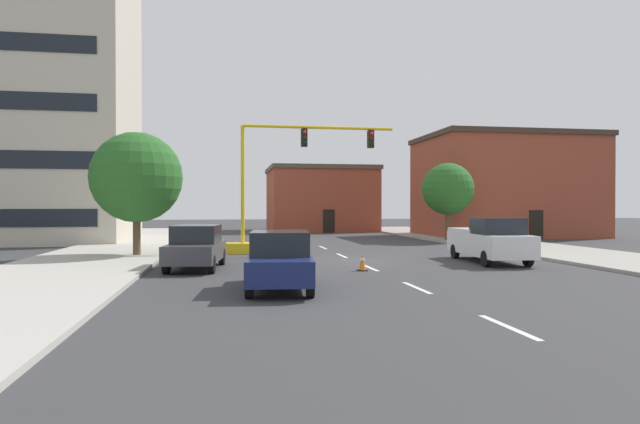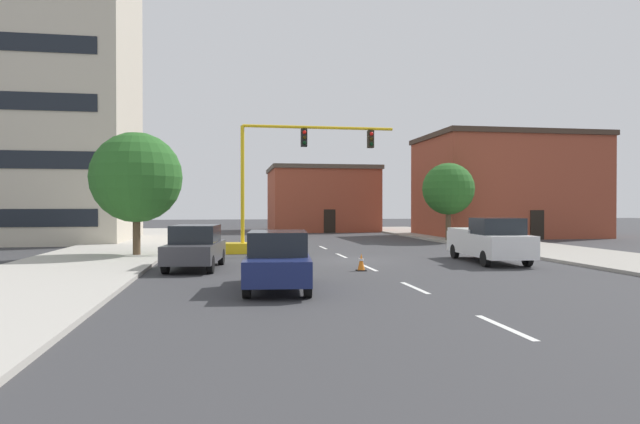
{
  "view_description": "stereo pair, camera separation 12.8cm",
  "coord_description": "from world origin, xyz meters",
  "px_view_note": "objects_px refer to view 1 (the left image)",
  "views": [
    {
      "loc": [
        -5.72,
        -24.41,
        2.49
      ],
      "look_at": [
        -0.42,
        6.51,
        2.16
      ],
      "focal_mm": 30.7,
      "sensor_mm": 36.0,
      "label": 1
    },
    {
      "loc": [
        -5.59,
        -24.43,
        2.49
      ],
      "look_at": [
        -0.42,
        6.51,
        2.16
      ],
      "focal_mm": 30.7,
      "sensor_mm": 36.0,
      "label": 2
    }
  ],
  "objects_px": {
    "traffic_signal_gantry": "(265,211)",
    "sedan_dark_gray_near_left": "(196,247)",
    "traffic_cone_roadside_a": "(296,258)",
    "traffic_cone_roadside_c": "(362,262)",
    "pickup_truck_white": "(490,240)",
    "sedan_navy_mid_left": "(280,260)",
    "tree_right_mid": "(448,189)",
    "tree_left_near": "(137,178)",
    "traffic_cone_roadside_b": "(298,254)"
  },
  "relations": [
    {
      "from": "traffic_signal_gantry",
      "to": "sedan_dark_gray_near_left",
      "type": "distance_m",
      "value": 7.79
    },
    {
      "from": "traffic_cone_roadside_a",
      "to": "traffic_cone_roadside_c",
      "type": "relative_size",
      "value": 1.0
    },
    {
      "from": "traffic_cone_roadside_a",
      "to": "traffic_signal_gantry",
      "type": "bearing_deg",
      "value": 97.0
    },
    {
      "from": "pickup_truck_white",
      "to": "sedan_dark_gray_near_left",
      "type": "height_order",
      "value": "pickup_truck_white"
    },
    {
      "from": "pickup_truck_white",
      "to": "traffic_cone_roadside_c",
      "type": "xyz_separation_m",
      "value": [
        -6.35,
        -2.15,
        -0.65
      ]
    },
    {
      "from": "traffic_signal_gantry",
      "to": "sedan_navy_mid_left",
      "type": "height_order",
      "value": "traffic_signal_gantry"
    },
    {
      "from": "traffic_signal_gantry",
      "to": "sedan_dark_gray_near_left",
      "type": "relative_size",
      "value": 1.94
    },
    {
      "from": "tree_right_mid",
      "to": "traffic_cone_roadside_c",
      "type": "xyz_separation_m",
      "value": [
        -10.1,
        -15.7,
        -3.36
      ]
    },
    {
      "from": "sedan_dark_gray_near_left",
      "to": "pickup_truck_white",
      "type": "bearing_deg",
      "value": 1.86
    },
    {
      "from": "traffic_signal_gantry",
      "to": "traffic_cone_roadside_c",
      "type": "distance_m",
      "value": 9.46
    },
    {
      "from": "traffic_signal_gantry",
      "to": "traffic_cone_roadside_a",
      "type": "relative_size",
      "value": 13.56
    },
    {
      "from": "tree_left_near",
      "to": "traffic_cone_roadside_c",
      "type": "distance_m",
      "value": 12.35
    },
    {
      "from": "tree_left_near",
      "to": "traffic_cone_roadside_a",
      "type": "distance_m",
      "value": 9.43
    },
    {
      "from": "tree_left_near",
      "to": "sedan_dark_gray_near_left",
      "type": "distance_m",
      "value": 6.9
    },
    {
      "from": "sedan_dark_gray_near_left",
      "to": "traffic_cone_roadside_a",
      "type": "xyz_separation_m",
      "value": [
        4.01,
        0.32,
        -0.56
      ]
    },
    {
      "from": "tree_right_mid",
      "to": "traffic_cone_roadside_a",
      "type": "bearing_deg",
      "value": -132.36
    },
    {
      "from": "pickup_truck_white",
      "to": "sedan_navy_mid_left",
      "type": "relative_size",
      "value": 1.19
    },
    {
      "from": "pickup_truck_white",
      "to": "sedan_dark_gray_near_left",
      "type": "bearing_deg",
      "value": -178.14
    },
    {
      "from": "tree_right_mid",
      "to": "sedan_dark_gray_near_left",
      "type": "xyz_separation_m",
      "value": [
        -16.44,
        -13.96,
        -2.81
      ]
    },
    {
      "from": "tree_left_near",
      "to": "traffic_cone_roadside_b",
      "type": "bearing_deg",
      "value": -24.49
    },
    {
      "from": "traffic_signal_gantry",
      "to": "traffic_cone_roadside_b",
      "type": "distance_m",
      "value": 5.45
    },
    {
      "from": "tree_right_mid",
      "to": "traffic_cone_roadside_b",
      "type": "distance_m",
      "value": 17.34
    },
    {
      "from": "sedan_navy_mid_left",
      "to": "traffic_cone_roadside_c",
      "type": "distance_m",
      "value": 5.48
    },
    {
      "from": "sedan_dark_gray_near_left",
      "to": "traffic_cone_roadside_c",
      "type": "xyz_separation_m",
      "value": [
        6.34,
        -1.74,
        -0.56
      ]
    },
    {
      "from": "pickup_truck_white",
      "to": "traffic_cone_roadside_b",
      "type": "distance_m",
      "value": 8.52
    },
    {
      "from": "tree_right_mid",
      "to": "sedan_navy_mid_left",
      "type": "xyz_separation_m",
      "value": [
        -13.68,
        -19.81,
        -2.81
      ]
    },
    {
      "from": "sedan_navy_mid_left",
      "to": "traffic_cone_roadside_a",
      "type": "distance_m",
      "value": 6.33
    },
    {
      "from": "sedan_dark_gray_near_left",
      "to": "traffic_signal_gantry",
      "type": "bearing_deg",
      "value": 65.38
    },
    {
      "from": "tree_right_mid",
      "to": "tree_left_near",
      "type": "bearing_deg",
      "value": -156.32
    },
    {
      "from": "traffic_signal_gantry",
      "to": "traffic_cone_roadside_a",
      "type": "xyz_separation_m",
      "value": [
        0.82,
        -6.64,
        -1.92
      ]
    },
    {
      "from": "tree_right_mid",
      "to": "traffic_cone_roadside_a",
      "type": "relative_size",
      "value": 8.22
    },
    {
      "from": "traffic_cone_roadside_c",
      "to": "sedan_navy_mid_left",
      "type": "bearing_deg",
      "value": -131.02
    },
    {
      "from": "traffic_signal_gantry",
      "to": "pickup_truck_white",
      "type": "bearing_deg",
      "value": -34.62
    },
    {
      "from": "sedan_navy_mid_left",
      "to": "traffic_cone_roadside_b",
      "type": "distance_m",
      "value": 8.02
    },
    {
      "from": "tree_right_mid",
      "to": "tree_left_near",
      "type": "xyz_separation_m",
      "value": [
        -19.55,
        -8.57,
        0.19
      ]
    },
    {
      "from": "sedan_dark_gray_near_left",
      "to": "traffic_cone_roadside_b",
      "type": "height_order",
      "value": "sedan_dark_gray_near_left"
    },
    {
      "from": "pickup_truck_white",
      "to": "tree_right_mid",
      "type": "bearing_deg",
      "value": 74.52
    },
    {
      "from": "tree_right_mid",
      "to": "tree_left_near",
      "type": "height_order",
      "value": "tree_left_near"
    },
    {
      "from": "traffic_cone_roadside_b",
      "to": "traffic_cone_roadside_c",
      "type": "xyz_separation_m",
      "value": [
        2.0,
        -3.73,
        -0.02
      ]
    },
    {
      "from": "traffic_cone_roadside_a",
      "to": "traffic_cone_roadside_b",
      "type": "bearing_deg",
      "value": 78.72
    },
    {
      "from": "tree_right_mid",
      "to": "pickup_truck_white",
      "type": "height_order",
      "value": "tree_right_mid"
    },
    {
      "from": "tree_left_near",
      "to": "traffic_cone_roadside_c",
      "type": "bearing_deg",
      "value": -37.02
    },
    {
      "from": "sedan_dark_gray_near_left",
      "to": "sedan_navy_mid_left",
      "type": "xyz_separation_m",
      "value": [
        2.76,
        -5.85,
        0.0
      ]
    },
    {
      "from": "traffic_signal_gantry",
      "to": "pickup_truck_white",
      "type": "xyz_separation_m",
      "value": [
        9.5,
        -6.56,
        -1.27
      ]
    },
    {
      "from": "tree_left_near",
      "to": "sedan_dark_gray_near_left",
      "type": "xyz_separation_m",
      "value": [
        3.11,
        -5.39,
        -2.99
      ]
    },
    {
      "from": "tree_left_near",
      "to": "pickup_truck_white",
      "type": "bearing_deg",
      "value": -17.47
    },
    {
      "from": "sedan_navy_mid_left",
      "to": "traffic_cone_roadside_c",
      "type": "xyz_separation_m",
      "value": [
        3.58,
        4.11,
        -0.56
      ]
    },
    {
      "from": "sedan_navy_mid_left",
      "to": "traffic_signal_gantry",
      "type": "bearing_deg",
      "value": 88.07
    },
    {
      "from": "tree_right_mid",
      "to": "traffic_cone_roadside_a",
      "type": "distance_m",
      "value": 18.76
    },
    {
      "from": "tree_left_near",
      "to": "traffic_cone_roadside_c",
      "type": "height_order",
      "value": "tree_left_near"
    }
  ]
}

